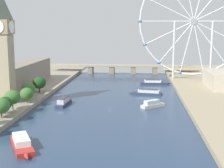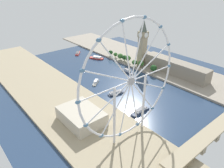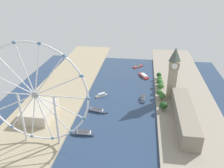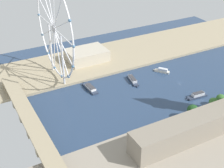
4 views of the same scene
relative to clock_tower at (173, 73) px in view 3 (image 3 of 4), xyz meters
name	(u,v)px [view 3 (image 3 of 4)]	position (x,y,z in m)	size (l,w,h in m)	color
ground_plane	(121,97)	(77.50, 2.85, -45.18)	(370.36, 370.36, 0.00)	navy
riverbank_left	(185,100)	(-22.68, 2.85, -43.68)	(90.00, 520.00, 3.00)	gray
riverbank_right	(61,92)	(177.68, 2.85, -43.68)	(90.00, 520.00, 3.00)	tan
clock_tower	(173,73)	(0.00, 0.00, 0.00)	(14.88, 14.88, 81.34)	tan
parliament_block	(184,115)	(-11.20, 65.89, -31.16)	(22.00, 115.77, 22.04)	gray
tree_row_embankment	(161,88)	(14.14, -14.88, -34.48)	(14.12, 122.01, 13.55)	#513823
ferris_wheel	(35,95)	(155.70, 127.45, 18.66)	(118.52, 3.20, 119.44)	silver
riverside_hall	(39,111)	(181.22, 77.41, -34.83)	(37.17, 51.47, 14.70)	#BCB29E
tour_boat_0	(101,95)	(109.18, 6.00, -42.99)	(19.70, 16.46, 5.33)	beige
tour_boat_1	(138,66)	(55.21, -132.18, -43.21)	(22.76, 24.45, 4.86)	#B22D28
tour_boat_2	(83,133)	(114.20, 104.63, -43.15)	(32.69, 8.39, 5.03)	#2D384C
tour_boat_3	(143,98)	(41.88, 7.32, -42.79)	(7.82, 28.29, 5.91)	#2D384C
tour_boat_4	(144,76)	(42.33, -82.43, -42.97)	(20.31, 31.47, 5.41)	#B22D28
tour_boat_5	(97,110)	(106.25, 51.53, -43.09)	(30.33, 10.97, 4.91)	#2D384C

